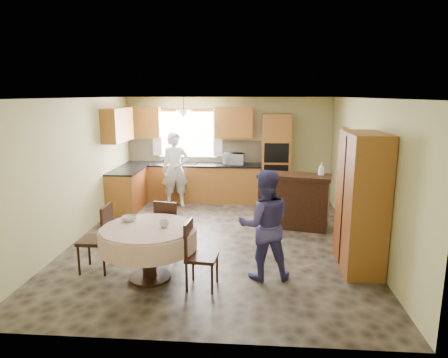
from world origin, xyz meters
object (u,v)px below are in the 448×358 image
chair_left (100,235)px  person_sink (175,170)px  dining_table (148,239)px  person_dining (264,225)px  chair_right (196,251)px  cupboard (361,202)px  chair_back (168,225)px  sideboard (294,202)px  oven_tower (276,159)px

chair_left → person_sink: size_ratio=0.58×
dining_table → person_dining: (1.60, 0.18, 0.18)m
chair_right → person_dining: bearing=-62.6°
cupboard → person_dining: bearing=-162.6°
chair_left → chair_back: 1.08m
cupboard → chair_back: 2.99m
chair_left → sideboard: bearing=126.3°
oven_tower → cupboard: (1.07, -3.64, -0.04)m
chair_back → chair_left: bearing=47.3°
person_sink → chair_right: bearing=-92.5°
chair_left → chair_right: bearing=74.3°
cupboard → chair_right: cupboard is taller
person_sink → sideboard: bearing=-44.4°
sideboard → chair_left: size_ratio=1.38×
chair_left → person_dining: bearing=88.7°
dining_table → sideboard: bearing=47.7°
chair_back → chair_right: 1.21m
chair_left → chair_back: size_ratio=1.09×
dining_table → chair_back: bearing=84.1°
dining_table → oven_tower: bearing=65.4°
oven_tower → chair_back: (-1.86, -3.40, -0.55)m
chair_back → person_dining: size_ratio=0.59×
chair_left → dining_table: bearing=73.9°
chair_back → person_sink: bearing=-70.6°
chair_right → person_dining: size_ratio=0.59×
sideboard → person_dining: bearing=-92.2°
dining_table → cupboard: bearing=11.6°
dining_table → chair_left: 0.81m
sideboard → chair_back: size_ratio=1.50×
dining_table → chair_right: 0.73m
chair_left → person_sink: bearing=173.0°
cupboard → person_dining: cupboard is taller
oven_tower → chair_back: oven_tower is taller
oven_tower → person_sink: oven_tower is taller
dining_table → chair_right: bearing=-14.9°
chair_right → sideboard: bearing=-24.6°
dining_table → person_dining: 1.62m
person_dining → chair_right: bearing=13.7°
dining_table → chair_back: (0.09, 0.86, -0.09)m
dining_table → person_sink: bearing=95.5°
cupboard → oven_tower: bearing=106.4°
oven_tower → cupboard: oven_tower is taller
chair_right → person_dining: 1.01m
sideboard → person_dining: (-0.63, -2.28, 0.29)m
cupboard → person_sink: cupboard is taller
dining_table → chair_left: chair_left is taller
chair_left → chair_back: bearing=126.4°
oven_tower → chair_right: (-1.25, -4.45, -0.55)m
cupboard → chair_right: bearing=-160.9°
oven_tower → person_dining: oven_tower is taller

